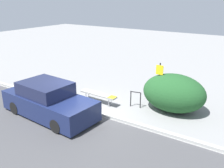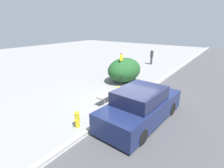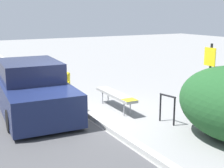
{
  "view_description": "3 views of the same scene",
  "coord_description": "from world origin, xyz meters",
  "px_view_note": "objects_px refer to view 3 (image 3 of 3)",
  "views": [
    {
      "loc": [
        6.92,
        -8.54,
        5.24
      ],
      "look_at": [
        0.43,
        1.29,
        1.12
      ],
      "focal_mm": 40.0,
      "sensor_mm": 36.0,
      "label": 1
    },
    {
      "loc": [
        -7.88,
        -4.36,
        4.21
      ],
      "look_at": [
        0.13,
        1.28,
        0.86
      ],
      "focal_mm": 28.0,
      "sensor_mm": 36.0,
      "label": 2
    },
    {
      "loc": [
        8.14,
        -3.75,
        3.02
      ],
      "look_at": [
        -0.25,
        0.92,
        0.86
      ],
      "focal_mm": 50.0,
      "sensor_mm": 36.0,
      "label": 3
    }
  ],
  "objects_px": {
    "fire_hydrant": "(68,81)",
    "parked_car_near": "(32,90)",
    "sign_post": "(209,80)",
    "bench": "(116,95)",
    "bike_rack": "(167,106)"
  },
  "relations": [
    {
      "from": "bike_rack",
      "to": "parked_car_near",
      "type": "bearing_deg",
      "value": -134.08
    },
    {
      "from": "bike_rack",
      "to": "fire_hydrant",
      "type": "bearing_deg",
      "value": -168.17
    },
    {
      "from": "bench",
      "to": "fire_hydrant",
      "type": "distance_m",
      "value": 3.14
    },
    {
      "from": "fire_hydrant",
      "to": "parked_car_near",
      "type": "bearing_deg",
      "value": -44.01
    },
    {
      "from": "parked_car_near",
      "to": "bike_rack",
      "type": "bearing_deg",
      "value": 49.63
    },
    {
      "from": "bike_rack",
      "to": "bench",
      "type": "bearing_deg",
      "value": -161.94
    },
    {
      "from": "parked_car_near",
      "to": "bench",
      "type": "bearing_deg",
      "value": 69.81
    },
    {
      "from": "bench",
      "to": "fire_hydrant",
      "type": "relative_size",
      "value": 2.78
    },
    {
      "from": "bench",
      "to": "parked_car_near",
      "type": "bearing_deg",
      "value": -112.51
    },
    {
      "from": "bench",
      "to": "fire_hydrant",
      "type": "xyz_separation_m",
      "value": [
        -3.11,
        -0.44,
        -0.07
      ]
    },
    {
      "from": "sign_post",
      "to": "parked_car_near",
      "type": "height_order",
      "value": "sign_post"
    },
    {
      "from": "bike_rack",
      "to": "fire_hydrant",
      "type": "xyz_separation_m",
      "value": [
        -4.96,
        -1.04,
        -0.09
      ]
    },
    {
      "from": "bench",
      "to": "parked_car_near",
      "type": "relative_size",
      "value": 0.44
    },
    {
      "from": "bench",
      "to": "bike_rack",
      "type": "distance_m",
      "value": 1.95
    },
    {
      "from": "bench",
      "to": "sign_post",
      "type": "xyz_separation_m",
      "value": [
        2.82,
        1.13,
        0.9
      ]
    }
  ]
}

